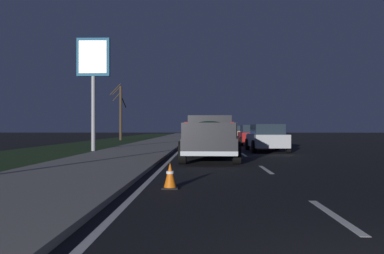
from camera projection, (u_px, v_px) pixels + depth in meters
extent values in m
plane|color=black|center=(230.00, 145.00, 29.74)|extent=(144.00, 144.00, 0.00)
cube|color=gray|center=(155.00, 144.00, 29.90)|extent=(108.00, 4.00, 0.12)
cube|color=#1E3819|center=(90.00, 145.00, 30.04)|extent=(108.00, 6.00, 0.01)
cube|color=silver|center=(334.00, 215.00, 6.07)|extent=(2.40, 0.14, 0.01)
cube|color=silver|center=(266.00, 169.00, 12.67)|extent=(2.40, 0.14, 0.01)
cube|color=silver|center=(244.00, 155.00, 19.49)|extent=(2.40, 0.14, 0.01)
cube|color=silver|center=(233.00, 148.00, 26.15)|extent=(2.40, 0.14, 0.01)
cube|color=silver|center=(227.00, 143.00, 33.07)|extent=(2.40, 0.14, 0.01)
cube|color=silver|center=(223.00, 141.00, 39.65)|extent=(2.40, 0.14, 0.01)
cube|color=silver|center=(220.00, 139.00, 45.71)|extent=(2.40, 0.14, 0.01)
cube|color=silver|center=(218.00, 138.00, 51.56)|extent=(2.40, 0.14, 0.01)
cube|color=silver|center=(217.00, 137.00, 56.98)|extent=(2.40, 0.14, 0.01)
cube|color=silver|center=(216.00, 136.00, 62.56)|extent=(2.40, 0.14, 0.01)
cube|color=silver|center=(215.00, 135.00, 68.17)|extent=(2.40, 0.14, 0.01)
cube|color=silver|center=(214.00, 135.00, 74.27)|extent=(2.40, 0.14, 0.01)
cube|color=silver|center=(213.00, 134.00, 80.20)|extent=(2.40, 0.14, 0.01)
cube|color=silver|center=(185.00, 145.00, 29.83)|extent=(108.00, 0.14, 0.01)
cube|color=#232328|center=(210.00, 144.00, 16.28)|extent=(5.45, 2.13, 0.60)
cube|color=#232328|center=(210.00, 126.00, 17.47)|extent=(2.20, 1.89, 0.90)
cube|color=#1E2833|center=(210.00, 125.00, 16.42)|extent=(0.08, 1.44, 0.50)
cube|color=#232328|center=(185.00, 130.00, 15.25)|extent=(3.03, 0.15, 0.56)
cube|color=#232328|center=(234.00, 130.00, 15.15)|extent=(3.03, 0.15, 0.56)
cube|color=#232328|center=(209.00, 131.00, 13.62)|extent=(0.13, 1.88, 0.56)
cube|color=silver|center=(209.00, 154.00, 13.62)|extent=(0.17, 2.00, 0.16)
cube|color=red|center=(186.00, 125.00, 13.68)|extent=(0.06, 0.14, 0.20)
cube|color=red|center=(232.00, 125.00, 13.59)|extent=(0.06, 0.14, 0.20)
ellipsoid|color=#193823|center=(209.00, 129.00, 15.20)|extent=(2.63, 1.58, 0.64)
sphere|color=silver|center=(201.00, 133.00, 15.72)|extent=(0.40, 0.40, 0.40)
sphere|color=beige|center=(217.00, 134.00, 14.59)|extent=(0.34, 0.34, 0.34)
cylinder|color=black|center=(188.00, 148.00, 18.11)|extent=(0.84, 0.28, 0.84)
cylinder|color=black|center=(232.00, 148.00, 18.01)|extent=(0.84, 0.28, 0.84)
cylinder|color=black|center=(182.00, 153.00, 14.55)|extent=(0.84, 0.28, 0.84)
cylinder|color=black|center=(236.00, 153.00, 14.45)|extent=(0.84, 0.28, 0.84)
cube|color=maroon|center=(252.00, 137.00, 30.04)|extent=(4.43, 1.87, 0.70)
cube|color=#1E2833|center=(252.00, 129.00, 29.79)|extent=(2.49, 1.62, 0.56)
cylinder|color=black|center=(238.00, 140.00, 31.57)|extent=(0.68, 0.22, 0.68)
cylinder|color=black|center=(261.00, 140.00, 31.49)|extent=(0.68, 0.22, 0.68)
cylinder|color=black|center=(241.00, 141.00, 28.58)|extent=(0.68, 0.22, 0.68)
cylinder|color=black|center=(266.00, 141.00, 28.50)|extent=(0.68, 0.22, 0.68)
cube|color=red|center=(255.00, 137.00, 27.89)|extent=(0.10, 1.51, 0.10)
cube|color=#9E845B|center=(236.00, 134.00, 42.91)|extent=(4.43, 1.89, 0.70)
cube|color=#1E2833|center=(236.00, 128.00, 42.66)|extent=(2.49, 1.63, 0.56)
cylinder|color=black|center=(226.00, 136.00, 44.41)|extent=(0.68, 0.22, 0.68)
cylinder|color=black|center=(242.00, 136.00, 44.40)|extent=(0.68, 0.22, 0.68)
cylinder|color=black|center=(229.00, 137.00, 41.42)|extent=(0.68, 0.22, 0.68)
cylinder|color=black|center=(246.00, 137.00, 41.41)|extent=(0.68, 0.22, 0.68)
cube|color=red|center=(238.00, 134.00, 40.76)|extent=(0.11, 1.51, 0.10)
cube|color=navy|center=(203.00, 134.00, 44.65)|extent=(4.41, 1.82, 0.70)
cube|color=#1E2833|center=(203.00, 128.00, 44.40)|extent=(2.47, 1.60, 0.56)
cylinder|color=black|center=(196.00, 136.00, 46.17)|extent=(0.68, 0.22, 0.68)
cylinder|color=black|center=(211.00, 136.00, 46.13)|extent=(0.68, 0.22, 0.68)
cylinder|color=black|center=(195.00, 137.00, 43.18)|extent=(0.68, 0.22, 0.68)
cylinder|color=black|center=(212.00, 137.00, 43.14)|extent=(0.68, 0.22, 0.68)
cube|color=red|center=(203.00, 134.00, 42.50)|extent=(0.09, 1.51, 0.10)
cube|color=#B2B5BA|center=(266.00, 140.00, 22.30)|extent=(4.41, 1.82, 0.70)
cube|color=#1E2833|center=(267.00, 129.00, 22.05)|extent=(2.47, 1.60, 0.56)
cylinder|color=black|center=(247.00, 144.00, 23.81)|extent=(0.68, 0.22, 0.68)
cylinder|color=black|center=(277.00, 144.00, 23.77)|extent=(0.68, 0.22, 0.68)
cylinder|color=black|center=(254.00, 147.00, 20.82)|extent=(0.68, 0.22, 0.68)
cylinder|color=black|center=(288.00, 147.00, 20.78)|extent=(0.68, 0.22, 0.68)
cube|color=red|center=(273.00, 141.00, 20.15)|extent=(0.09, 1.51, 0.10)
cylinder|color=#99999E|center=(93.00, 95.00, 22.64)|extent=(0.24, 0.24, 6.52)
cube|color=navy|center=(93.00, 57.00, 22.64)|extent=(0.24, 1.90, 2.20)
cube|color=silver|center=(93.00, 57.00, 22.51)|extent=(0.04, 1.60, 1.87)
cylinder|color=#423323|center=(121.00, 113.00, 41.49)|extent=(0.28, 0.28, 5.69)
cylinder|color=#423323|center=(117.00, 97.00, 41.34)|extent=(0.38, 0.85, 1.04)
cylinder|color=#423323|center=(117.00, 90.00, 41.34)|extent=(0.39, 0.86, 1.01)
cylinder|color=#423323|center=(123.00, 101.00, 41.91)|extent=(0.94, 0.50, 1.38)
cylinder|color=#423323|center=(115.00, 89.00, 41.28)|extent=(0.48, 1.15, 1.33)
cube|color=black|center=(170.00, 188.00, 8.74)|extent=(0.36, 0.36, 0.03)
cone|color=orange|center=(170.00, 175.00, 8.74)|extent=(0.28, 0.28, 0.55)
cylinder|color=white|center=(170.00, 172.00, 8.74)|extent=(0.17, 0.17, 0.06)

